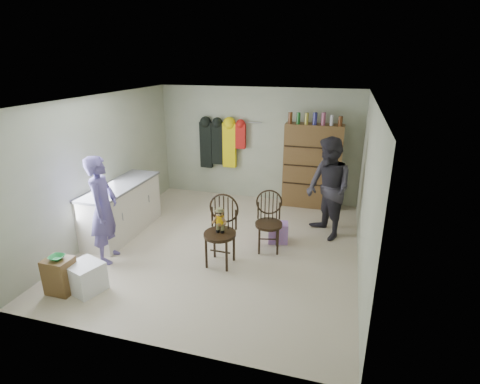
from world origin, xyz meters
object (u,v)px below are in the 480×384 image
(counter, at_px, (122,209))
(chair_far, at_px, (269,219))
(dresser, at_px, (312,166))
(chair_front, at_px, (221,226))

(counter, bearing_deg, chair_far, 2.70)
(counter, distance_m, dresser, 3.96)
(counter, xyz_separation_m, chair_front, (2.11, -0.54, 0.16))
(chair_front, relative_size, chair_far, 1.10)
(chair_front, height_order, chair_far, chair_front)
(chair_front, distance_m, dresser, 3.05)
(counter, distance_m, chair_front, 2.18)
(chair_far, relative_size, dresser, 0.50)
(counter, xyz_separation_m, chair_far, (2.72, 0.13, 0.08))
(chair_front, bearing_deg, dresser, 70.74)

